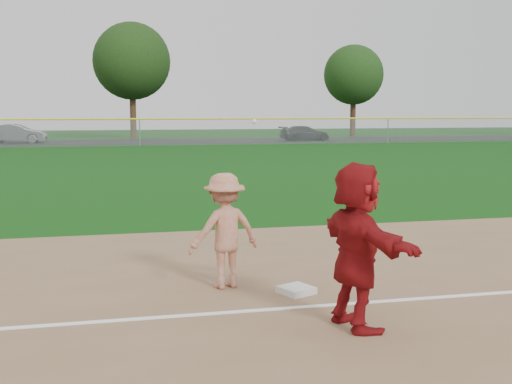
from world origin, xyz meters
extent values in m
plane|color=#0D3F0C|center=(0.00, 0.00, 0.00)|extent=(160.00, 160.00, 0.00)
cube|color=white|center=(0.00, -0.80, 0.03)|extent=(60.00, 0.10, 0.01)
cube|color=black|center=(0.00, 46.00, 0.01)|extent=(120.00, 10.00, 0.01)
cube|color=silver|center=(0.22, -0.14, 0.07)|extent=(0.57, 0.57, 0.10)
imported|color=maroon|center=(0.51, -1.69, 1.03)|extent=(0.89, 1.95, 2.03)
imported|color=#505257|center=(-9.51, 46.23, 0.77)|extent=(4.73, 1.94, 1.52)
imported|color=black|center=(14.44, 44.89, 0.65)|extent=(4.57, 2.25, 1.28)
imported|color=#9D9D9F|center=(-0.73, 0.43, 0.88)|extent=(1.23, 0.90, 1.71)
sphere|color=silver|center=(-0.28, 0.39, 2.48)|extent=(0.08, 0.08, 0.08)
plane|color=#999EA0|center=(0.00, 40.00, 1.00)|extent=(110.00, 0.00, 110.00)
cylinder|color=yellow|center=(0.00, 40.00, 2.00)|extent=(110.00, 0.12, 0.12)
cylinder|color=gray|center=(0.00, 40.00, 1.00)|extent=(0.08, 0.08, 2.00)
cylinder|color=gray|center=(20.00, 40.00, 1.00)|extent=(0.08, 0.08, 2.00)
cylinder|color=#382514|center=(0.00, 51.50, 2.05)|extent=(0.56, 0.56, 4.10)
sphere|color=black|center=(0.00, 51.50, 7.08)|extent=(7.00, 7.00, 7.00)
cylinder|color=#361E13|center=(22.00, 52.80, 1.82)|extent=(0.56, 0.56, 3.64)
sphere|color=black|center=(22.00, 52.80, 6.19)|extent=(6.00, 6.00, 6.00)
camera|label=1|loc=(-2.38, -8.78, 2.65)|focal=45.00mm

